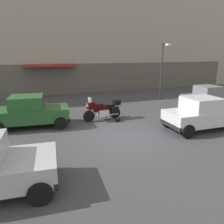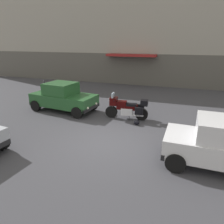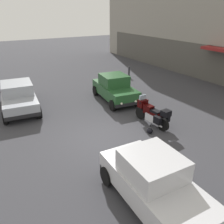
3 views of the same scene
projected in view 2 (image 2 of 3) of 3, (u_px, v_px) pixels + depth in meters
name	position (u px, v px, depth m)	size (l,w,h in m)	color
ground_plane	(107.00, 142.00, 8.54)	(80.00, 80.00, 0.00)	#38383D
building_facade_rear	(157.00, 17.00, 18.21)	(39.23, 3.40, 11.84)	gray
motorcycle	(127.00, 108.00, 10.87)	(2.26, 0.80, 1.36)	black
helmet	(137.00, 122.00, 10.23)	(0.28, 0.28, 0.28)	black
car_hatchback_near	(63.00, 97.00, 12.14)	(4.00, 2.18, 1.64)	#235128
bollard_curbside	(45.00, 85.00, 17.02)	(0.16, 0.16, 0.91)	#333338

